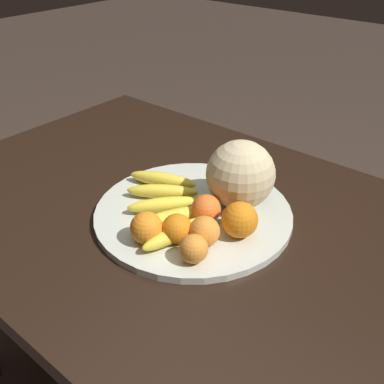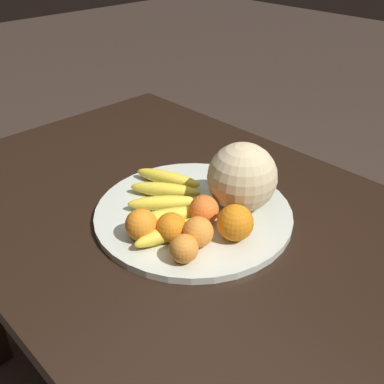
% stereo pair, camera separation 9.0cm
% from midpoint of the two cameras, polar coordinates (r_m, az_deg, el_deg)
% --- Properties ---
extents(kitchen_table, '(1.41, 0.88, 0.75)m').
position_cam_midpoint_polar(kitchen_table, '(1.07, 2.89, -7.75)').
color(kitchen_table, black).
rests_on(kitchen_table, ground_plane).
extents(fruit_bowl, '(0.44, 0.44, 0.02)m').
position_cam_midpoint_polar(fruit_bowl, '(1.01, 2.57, -2.83)').
color(fruit_bowl, beige).
rests_on(fruit_bowl, kitchen_table).
extents(melon, '(0.15, 0.15, 0.15)m').
position_cam_midpoint_polar(melon, '(0.99, 9.01, 1.79)').
color(melon, beige).
rests_on(melon, fruit_bowl).
extents(banana_bunch, '(0.28, 0.27, 0.04)m').
position_cam_midpoint_polar(banana_bunch, '(1.00, -0.55, -1.44)').
color(banana_bunch, '#473819').
rests_on(banana_bunch, fruit_bowl).
extents(orange_front_left, '(0.08, 0.08, 0.08)m').
position_cam_midpoint_polar(orange_front_left, '(0.91, 8.35, -3.97)').
color(orange_front_left, orange).
rests_on(orange_front_left, fruit_bowl).
extents(orange_front_right, '(0.07, 0.07, 0.07)m').
position_cam_midpoint_polar(orange_front_right, '(0.90, -3.62, -4.26)').
color(orange_front_right, orange).
rests_on(orange_front_right, fruit_bowl).
extents(orange_mid_center, '(0.06, 0.06, 0.06)m').
position_cam_midpoint_polar(orange_mid_center, '(0.89, 3.68, -5.18)').
color(orange_mid_center, orange).
rests_on(orange_mid_center, fruit_bowl).
extents(orange_back_left, '(0.06, 0.06, 0.06)m').
position_cam_midpoint_polar(orange_back_left, '(0.85, 2.01, -7.30)').
color(orange_back_left, orange).
rests_on(orange_back_left, fruit_bowl).
extents(orange_back_right, '(0.06, 0.06, 0.06)m').
position_cam_midpoint_polar(orange_back_right, '(0.95, 4.25, -2.35)').
color(orange_back_right, orange).
rests_on(orange_back_right, fruit_bowl).
extents(orange_top_small, '(0.06, 0.06, 0.06)m').
position_cam_midpoint_polar(orange_top_small, '(0.90, 0.22, -4.62)').
color(orange_top_small, orange).
rests_on(orange_top_small, fruit_bowl).
extents(produce_tag, '(0.09, 0.06, 0.00)m').
position_cam_midpoint_polar(produce_tag, '(0.93, 2.09, -5.47)').
color(produce_tag, white).
rests_on(produce_tag, fruit_bowl).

